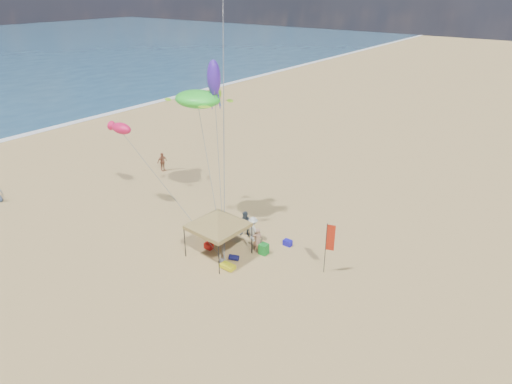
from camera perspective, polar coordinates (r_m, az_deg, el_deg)
ground at (r=26.91m, az=-3.91°, el=-9.92°), size 280.00×280.00×0.00m
canopy_tent at (r=26.76m, az=-4.98°, el=-2.56°), size 5.92×5.92×3.65m
feather_flag at (r=25.77m, az=9.36°, el=-6.19°), size 0.48×0.20×3.28m
cooler_red at (r=28.87m, az=-6.08°, el=-6.89°), size 0.54×0.38×0.38m
cooler_blue at (r=29.11m, az=4.08°, el=-6.51°), size 0.54×0.38×0.38m
bag_navy at (r=27.64m, az=-2.85°, el=-8.40°), size 0.69×0.54×0.36m
bag_orange at (r=31.20m, az=-2.14°, el=-4.15°), size 0.54×0.69×0.36m
chair_green at (r=28.11m, az=1.00°, el=-7.32°), size 0.50×0.50×0.70m
chair_yellow at (r=30.11m, az=-6.16°, el=-5.08°), size 0.50×0.50×0.70m
crate_grey at (r=27.36m, az=-4.33°, el=-8.93°), size 0.34×0.30×0.28m
beach_cart at (r=26.85m, az=-3.63°, el=-9.49°), size 0.90×0.50×0.24m
person_near_a at (r=28.02m, az=0.21°, el=-6.21°), size 0.75×0.68×1.71m
person_near_b at (r=29.74m, az=-1.32°, el=-4.13°), size 1.08×0.99×1.80m
person_near_c at (r=29.23m, az=-0.37°, el=-4.77°), size 1.23×0.90×1.71m
person_far_a at (r=41.10m, az=-11.92°, el=3.82°), size 0.55×1.06×1.72m
turtle_kite at (r=29.70m, az=-7.51°, el=11.75°), size 3.63×3.09×1.08m
fish_kite at (r=33.70m, az=-16.88°, el=7.82°), size 1.97×1.25×0.81m
squid_kite at (r=29.02m, az=-5.43°, el=14.38°), size 1.03×1.03×2.25m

